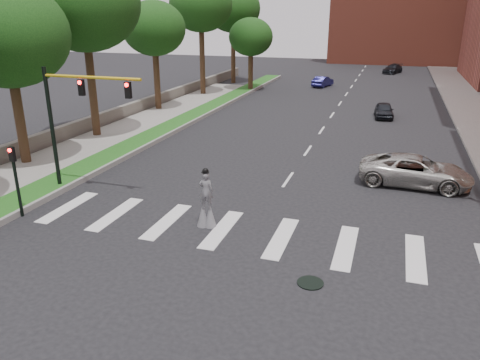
% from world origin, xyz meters
% --- Properties ---
extents(ground_plane, '(160.00, 160.00, 0.00)m').
position_xyz_m(ground_plane, '(0.00, 0.00, 0.00)').
color(ground_plane, black).
rests_on(ground_plane, ground).
extents(grass_median, '(2.00, 60.00, 0.25)m').
position_xyz_m(grass_median, '(-11.50, 20.00, 0.12)').
color(grass_median, '#1A5117').
rests_on(grass_median, ground).
extents(median_curb, '(0.20, 60.00, 0.28)m').
position_xyz_m(median_curb, '(-10.45, 20.00, 0.14)').
color(median_curb, gray).
rests_on(median_curb, ground).
extents(sidewalk_left, '(4.00, 60.00, 0.18)m').
position_xyz_m(sidewalk_left, '(-14.50, 10.00, 0.09)').
color(sidewalk_left, gray).
rests_on(sidewalk_left, ground).
extents(stone_wall, '(0.50, 56.00, 1.10)m').
position_xyz_m(stone_wall, '(-17.00, 22.00, 0.55)').
color(stone_wall, '#5E5951').
rests_on(stone_wall, ground).
extents(manhole, '(0.90, 0.90, 0.04)m').
position_xyz_m(manhole, '(3.00, -2.00, 0.02)').
color(manhole, black).
rests_on(manhole, ground).
extents(building_backdrop, '(26.00, 14.00, 18.00)m').
position_xyz_m(building_backdrop, '(6.00, 78.00, 9.00)').
color(building_backdrop, '#9E4431').
rests_on(building_backdrop, ground).
extents(traffic_signal, '(5.30, 0.23, 6.20)m').
position_xyz_m(traffic_signal, '(-9.78, 3.00, 4.15)').
color(traffic_signal, black).
rests_on(traffic_signal, ground).
extents(secondary_signal, '(0.25, 0.21, 3.23)m').
position_xyz_m(secondary_signal, '(-10.30, -0.50, 1.95)').
color(secondary_signal, black).
rests_on(secondary_signal, ground).
extents(stilt_performer, '(0.84, 0.57, 2.63)m').
position_xyz_m(stilt_performer, '(-2.01, 1.10, 0.99)').
color(stilt_performer, '#362315').
rests_on(stilt_performer, ground).
extents(suv_crossing, '(5.85, 2.93, 1.59)m').
position_xyz_m(suv_crossing, '(6.54, 9.25, 0.79)').
color(suv_crossing, '#B0AEA6').
rests_on(suv_crossing, ground).
extents(car_near, '(1.83, 3.85, 1.27)m').
position_xyz_m(car_near, '(4.39, 26.36, 0.64)').
color(car_near, black).
rests_on(car_near, ground).
extents(car_mid, '(2.28, 4.08, 1.27)m').
position_xyz_m(car_mid, '(-3.42, 42.78, 0.64)').
color(car_mid, '#181751').
rests_on(car_mid, ground).
extents(car_far, '(3.21, 4.81, 1.29)m').
position_xyz_m(car_far, '(4.53, 59.67, 0.65)').
color(car_far, black).
rests_on(car_far, ground).
extents(tree_1, '(6.88, 6.88, 10.43)m').
position_xyz_m(tree_1, '(-15.59, 5.79, 7.48)').
color(tree_1, '#362315').
rests_on(tree_1, ground).
extents(tree_2, '(7.64, 7.64, 12.51)m').
position_xyz_m(tree_2, '(-15.42, 12.81, 9.23)').
color(tree_2, '#362315').
rests_on(tree_2, ground).
extents(tree_3, '(5.63, 5.63, 9.71)m').
position_xyz_m(tree_3, '(-15.77, 23.20, 7.27)').
color(tree_3, '#362315').
rests_on(tree_3, ground).
extents(tree_4, '(6.64, 6.64, 12.27)m').
position_xyz_m(tree_4, '(-15.10, 32.50, 9.39)').
color(tree_4, '#362315').
rests_on(tree_4, ground).
extents(tree_5, '(6.78, 6.78, 11.99)m').
position_xyz_m(tree_5, '(-15.00, 42.58, 9.06)').
color(tree_5, '#362315').
rests_on(tree_5, ground).
extents(tree_6, '(5.00, 5.00, 8.17)m').
position_xyz_m(tree_6, '(-10.99, 37.05, 6.00)').
color(tree_6, '#362315').
rests_on(tree_6, ground).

